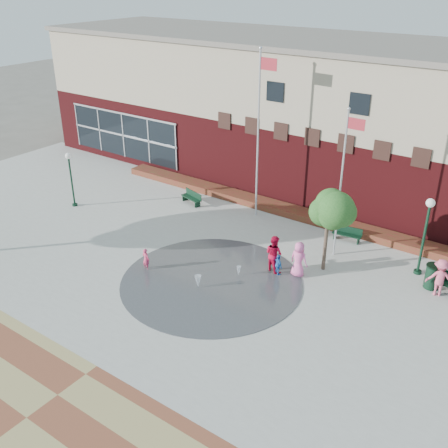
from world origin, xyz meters
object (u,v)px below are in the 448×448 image
Objects in this scene: flagpole_right at (342,177)px; bench_left at (191,200)px; child_splash at (146,259)px; flagpole_left at (259,127)px; trash_can at (433,276)px.

flagpole_right is 4.60× the size of bench_left.
flagpole_right is at bearing -133.61° from child_splash.
bench_left is at bearing 178.37° from flagpole_right.
trash_can is at bearing -7.26° from flagpole_left.
flagpole_right is 10.10m from child_splash.
trash_can is (14.73, -1.03, 0.34)m from bench_left.
trash_can reaches higher than bench_left.
flagpole_left is 6.59m from bench_left.
flagpole_right is 10.67m from bench_left.
trash_can reaches higher than child_splash.
child_splash is at bearing -151.54° from trash_can.
flagpole_right reaches higher than child_splash.
flagpole_right is 6.05m from trash_can.
flagpole_left is at bearing 169.70° from trash_can.
child_splash reaches higher than bench_left.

